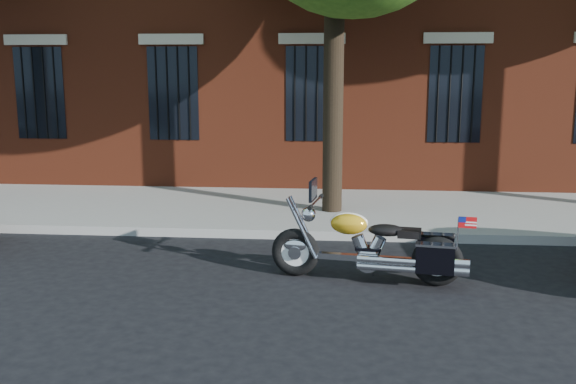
{
  "coord_description": "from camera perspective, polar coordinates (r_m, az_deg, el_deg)",
  "views": [
    {
      "loc": [
        0.71,
        -8.7,
        2.69
      ],
      "look_at": [
        -0.13,
        0.8,
        0.88
      ],
      "focal_mm": 40.0,
      "sensor_mm": 36.0,
      "label": 1
    }
  ],
  "objects": [
    {
      "name": "sidewalk",
      "position": [
        12.26,
        1.61,
        -1.58
      ],
      "size": [
        40.0,
        3.6,
        0.15
      ],
      "primitive_type": "cube",
      "color": "gray",
      "rests_on": "ground"
    },
    {
      "name": "motorcycle",
      "position": [
        8.32,
        7.74,
        -5.03
      ],
      "size": [
        2.53,
        0.96,
        1.31
      ],
      "rotation": [
        0.0,
        0.0,
        -0.14
      ],
      "color": "black",
      "rests_on": "ground"
    },
    {
      "name": "ground",
      "position": [
        9.13,
        0.37,
        -6.39
      ],
      "size": [
        120.0,
        120.0,
        0.0
      ],
      "primitive_type": "plane",
      "color": "black",
      "rests_on": "ground"
    },
    {
      "name": "curb",
      "position": [
        10.44,
        0.99,
        -3.77
      ],
      "size": [
        40.0,
        0.16,
        0.15
      ],
      "primitive_type": "cube",
      "color": "gray",
      "rests_on": "ground"
    }
  ]
}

